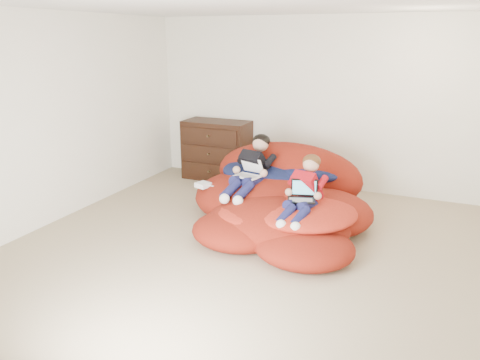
% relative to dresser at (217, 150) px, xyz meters
% --- Properties ---
extents(room_shell, '(5.10, 5.10, 2.77)m').
position_rel_dresser_xyz_m(room_shell, '(1.47, -2.22, -0.25)').
color(room_shell, tan).
rests_on(room_shell, ground).
extents(dresser, '(1.04, 0.58, 0.93)m').
position_rel_dresser_xyz_m(dresser, '(0.00, 0.00, 0.00)').
color(dresser, black).
rests_on(dresser, ground).
extents(beanbag_pile, '(2.31, 2.47, 0.94)m').
position_rel_dresser_xyz_m(beanbag_pile, '(1.52, -1.31, -0.20)').
color(beanbag_pile, maroon).
rests_on(beanbag_pile, ground).
extents(cream_pillow, '(0.43, 0.27, 0.27)m').
position_rel_dresser_xyz_m(cream_pillow, '(1.14, -0.47, 0.15)').
color(cream_pillow, white).
rests_on(cream_pillow, beanbag_pile).
extents(older_boy, '(0.38, 1.10, 0.65)m').
position_rel_dresser_xyz_m(older_boy, '(1.15, -1.31, 0.19)').
color(older_boy, black).
rests_on(older_boy, beanbag_pile).
extents(younger_boy, '(0.35, 0.96, 0.62)m').
position_rel_dresser_xyz_m(younger_boy, '(1.94, -1.73, 0.13)').
color(younger_boy, '#B61019').
rests_on(younger_boy, beanbag_pile).
extents(laptop_white, '(0.34, 0.36, 0.21)m').
position_rel_dresser_xyz_m(laptop_white, '(1.15, -1.40, 0.15)').
color(laptop_white, white).
rests_on(laptop_white, older_boy).
extents(laptop_black, '(0.34, 0.32, 0.22)m').
position_rel_dresser_xyz_m(laptop_black, '(1.94, -1.80, 0.08)').
color(laptop_black, black).
rests_on(laptop_black, younger_boy).
extents(power_adapter, '(0.19, 0.19, 0.06)m').
position_rel_dresser_xyz_m(power_adapter, '(0.59, -1.57, -0.05)').
color(power_adapter, white).
rests_on(power_adapter, beanbag_pile).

